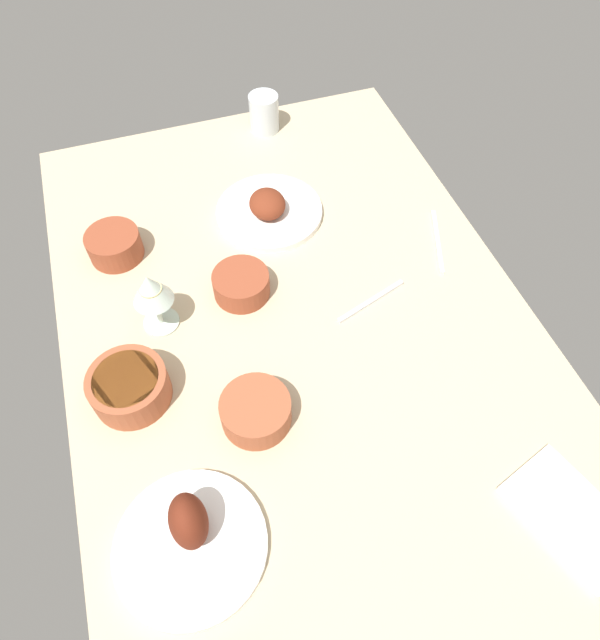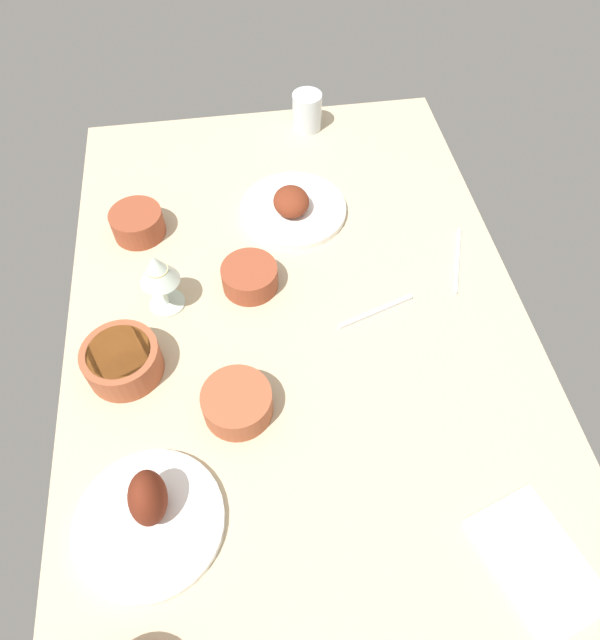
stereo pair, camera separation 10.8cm
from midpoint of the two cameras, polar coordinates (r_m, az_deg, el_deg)
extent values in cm
cube|color=#C6B28E|center=(111.55, 2.77, -1.38)|extent=(140.00, 90.00, 4.00)
cylinder|color=white|center=(129.74, 1.74, 10.95)|extent=(23.88, 23.88, 1.60)
ellipsoid|color=maroon|center=(126.75, 1.59, 11.74)|extent=(8.88, 7.94, 5.50)
cylinder|color=white|center=(94.65, -11.68, -19.68)|extent=(23.47, 23.47, 1.60)
ellipsoid|color=#602314|center=(90.13, -11.68, -17.46)|extent=(8.06, 5.69, 9.79)
cylinder|color=brown|center=(127.15, -13.75, 9.33)|extent=(11.27, 11.27, 5.84)
cylinder|color=#DBCC7A|center=(125.50, -13.96, 10.10)|extent=(9.24, 9.24, 1.00)
cylinder|color=brown|center=(113.95, -2.40, 4.18)|extent=(11.38, 11.38, 5.20)
cylinder|color=#4C192D|center=(112.34, -2.43, 4.86)|extent=(9.33, 9.33, 1.00)
cylinder|color=#A35133|center=(98.30, -3.21, -8.61)|extent=(12.25, 12.25, 5.51)
cylinder|color=#9E3314|center=(96.29, -3.27, -8.00)|extent=(10.04, 10.04, 1.00)
cylinder|color=#A35133|center=(105.12, -14.71, -4.23)|extent=(13.86, 13.86, 6.45)
cylinder|color=brown|center=(102.87, -15.02, -3.44)|extent=(11.37, 11.37, 1.00)
cylinder|color=silver|center=(114.70, -10.63, 1.52)|extent=(7.00, 7.00, 0.50)
cylinder|color=silver|center=(111.77, -10.92, 2.67)|extent=(1.00, 1.00, 7.00)
cone|color=silver|center=(106.64, -11.48, 4.90)|extent=(7.60, 7.60, 6.50)
cylinder|color=beige|center=(107.73, -11.36, 4.40)|extent=(4.18, 4.18, 2.80)
cylinder|color=silver|center=(151.75, 2.88, 20.20)|extent=(7.46, 7.46, 9.35)
cube|color=white|center=(100.55, 25.98, -21.32)|extent=(22.57, 17.94, 1.20)
cube|color=silver|center=(113.17, 10.41, 0.68)|extent=(6.03, 16.08, 0.80)
cube|color=silver|center=(125.79, 17.97, 5.62)|extent=(17.39, 7.19, 0.80)
camera|label=1|loc=(0.05, -87.13, 4.04)|focal=31.69mm
camera|label=2|loc=(0.05, 92.87, -4.04)|focal=31.69mm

